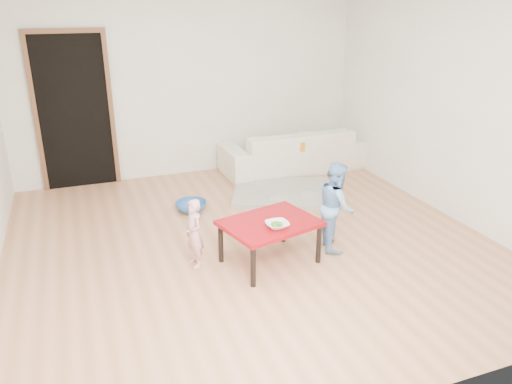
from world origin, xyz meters
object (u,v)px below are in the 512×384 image
red_table (270,242)px  basin (191,206)px  sofa (293,150)px  child_blue (336,206)px  bowl (277,225)px  child_pink (194,233)px

red_table → basin: (-0.43, 1.53, -0.16)m
sofa → basin: (-1.84, -1.01, -0.26)m
sofa → child_blue: (-0.64, -2.46, 0.15)m
child_blue → basin: bearing=56.3°
basin → bowl: bearing=-75.3°
sofa → basin: bearing=27.5°
child_pink → basin: (0.28, 1.33, -0.28)m
red_table → sofa: bearing=61.0°
child_blue → child_pink: bearing=102.1°
bowl → child_blue: child_blue is taller
red_table → child_blue: (0.76, 0.07, 0.24)m
sofa → basin: size_ratio=5.63×
child_blue → sofa: bearing=2.3°
bowl → child_pink: bearing=154.0°
bowl → child_blue: 0.79m
red_table → basin: red_table is taller
bowl → child_pink: (-0.72, 0.35, -0.13)m
child_pink → basin: 1.39m
red_table → child_blue: 0.81m
sofa → red_table: (-1.41, -2.54, -0.09)m
sofa → bowl: bearing=61.4°
child_pink → child_blue: bearing=74.1°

